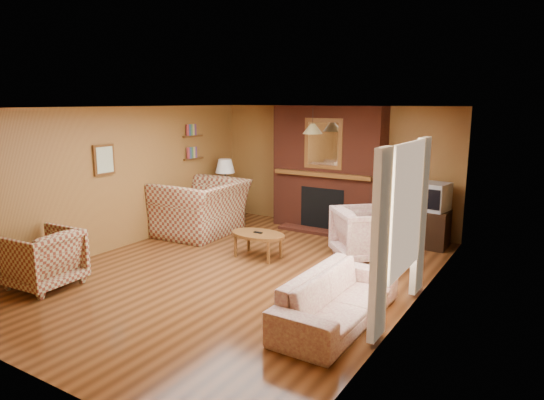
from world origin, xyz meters
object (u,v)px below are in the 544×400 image
Objects in this scene: floral_armchair at (365,234)px; side_table at (226,206)px; plaid_armchair at (42,259)px; floral_sofa at (338,298)px; tv_stand at (430,228)px; crt_tv at (432,197)px; plaid_loveseat at (202,208)px; coffee_table at (258,236)px; table_lamp at (225,173)px; fireplace at (328,169)px.

floral_armchair is 3.57m from side_table.
floral_sofa is (3.85, 1.11, -0.11)m from plaid_armchair.
crt_tv is (0.00, -0.01, 0.56)m from tv_stand.
plaid_armchair is 0.44× the size of floral_sofa.
plaid_loveseat is 1.69× the size of floral_armchair.
crt_tv is (0.70, 1.25, 0.47)m from floral_armchair.
floral_armchair is 1.59× the size of crt_tv.
crt_tv reaches higher than floral_sofa.
plaid_loveseat is at bearing -159.95° from crt_tv.
plaid_loveseat reaches higher than plaid_armchair.
plaid_armchair is 1.49× the size of crt_tv.
coffee_table is 3.06m from crt_tv.
plaid_loveseat is 1.81m from coffee_table.
floral_armchair is at bearing -14.64° from side_table.
crt_tv is (2.21, 2.05, 0.53)m from coffee_table.
side_table is at bearing 32.30° from floral_armchair.
side_table is at bearing 52.41° from floral_sofa.
table_lamp reaches higher than plaid_loveseat.
fireplace is at bearing 0.15° from floral_armchair.
tv_stand reaches higher than coffee_table.
table_lamp is 4.17m from crt_tv.
plaid_loveseat is 1.22m from table_lamp.
floral_sofa is at bearing 57.55° from plaid_loveseat.
table_lamp is at bearing -90.00° from side_table.
floral_armchair is at bearing 90.07° from plaid_loveseat.
plaid_armchair is 1.30× the size of table_lamp.
tv_stand is at bearing 4.82° from side_table.
table_lamp reaches higher than floral_armchair.
plaid_armchair is at bearing -124.65° from coffee_table.
floral_sofa is 5.11m from side_table.
table_lamp is at bearing -175.26° from crt_tv.
fireplace is at bearing 85.91° from coffee_table.
floral_armchair is 1.71m from coffee_table.
floral_sofa is (1.90, -3.72, -0.90)m from fireplace.
fireplace is 2.17m from table_lamp.
crt_tv is at bearing -1.49° from floral_sofa.
side_table is 0.69m from table_lamp.
fireplace reaches higher than table_lamp.
floral_sofa is 2.54m from coffee_table.
plaid_loveseat is 4.17m from crt_tv.
plaid_loveseat reaches higher than tv_stand.
fireplace reaches higher than coffee_table.
floral_sofa is 3.00× the size of tv_stand.
fireplace reaches higher than floral_armchair.
fireplace is at bearing 154.28° from plaid_armchair.
side_table is 4.16m from tv_stand.
coffee_table is (1.79, 2.59, -0.04)m from plaid_armchair.
side_table is at bearing -175.26° from crt_tv.
fireplace reaches higher than tv_stand.
crt_tv is at bearing 4.74° from side_table.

